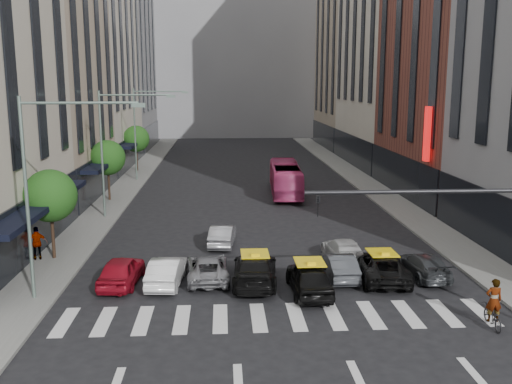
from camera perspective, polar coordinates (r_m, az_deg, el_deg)
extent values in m
plane|color=black|center=(23.22, 3.02, -13.82)|extent=(160.00, 160.00, 0.00)
cube|color=slate|center=(52.64, -13.29, 0.06)|extent=(3.00, 96.00, 0.15)
cube|color=slate|center=(53.70, 11.67, 0.33)|extent=(3.00, 96.00, 0.15)
cube|color=tan|center=(51.12, -20.51, 12.80)|extent=(8.00, 16.00, 24.00)
cube|color=beige|center=(69.02, -16.36, 17.37)|extent=(8.00, 20.00, 36.00)
cube|color=gray|center=(87.34, -13.45, 14.08)|extent=(8.00, 18.00, 30.00)
cube|color=brown|center=(51.86, 19.17, 13.95)|extent=(8.00, 18.00, 26.00)
cube|color=tan|center=(88.24, 9.55, 13.54)|extent=(8.00, 18.00, 28.00)
cube|color=gray|center=(106.31, -2.20, 15.36)|extent=(30.00, 10.00, 36.00)
cylinder|color=black|center=(33.31, -19.68, -3.62)|extent=(0.18, 0.18, 3.15)
sphere|color=#1A4814|center=(32.90, -19.89, -0.35)|extent=(2.88, 2.88, 2.88)
cylinder|color=black|center=(48.54, -14.51, 1.08)|extent=(0.18, 0.18, 3.15)
sphere|color=#1A4814|center=(48.26, -14.62, 3.34)|extent=(2.88, 2.88, 2.88)
cylinder|color=black|center=(64.14, -11.83, 3.51)|extent=(0.18, 0.18, 3.15)
sphere|color=#1A4814|center=(63.93, -11.89, 5.23)|extent=(2.88, 2.88, 2.88)
cylinder|color=gray|center=(26.86, -21.94, -0.75)|extent=(0.16, 0.16, 9.00)
cylinder|color=gray|center=(25.69, -17.26, 8.50)|extent=(5.00, 0.12, 0.12)
cube|color=gray|center=(25.22, -11.66, 8.50)|extent=(0.60, 0.25, 0.18)
cylinder|color=gray|center=(42.14, -15.16, 3.62)|extent=(0.16, 0.16, 9.00)
cylinder|color=gray|center=(41.41, -12.01, 9.48)|extent=(5.00, 0.12, 0.12)
cube|color=gray|center=(41.12, -8.52, 9.44)|extent=(0.60, 0.25, 0.18)
cylinder|color=gray|center=(57.81, -12.00, 5.64)|extent=(0.16, 0.16, 9.00)
cylinder|color=gray|center=(57.28, -9.66, 9.89)|extent=(5.00, 0.12, 0.12)
cube|color=gray|center=(57.07, -7.12, 9.85)|extent=(0.60, 0.25, 0.18)
cylinder|color=black|center=(21.84, 17.98, 0.06)|extent=(10.00, 0.16, 0.16)
imported|color=black|center=(20.73, 6.23, -1.44)|extent=(0.13, 0.16, 0.80)
cube|color=red|center=(43.79, 16.75, 5.58)|extent=(0.30, 0.70, 4.00)
imported|color=maroon|center=(28.71, -13.31, -7.66)|extent=(2.00, 4.31, 1.43)
imported|color=silver|center=(28.34, -8.91, -7.81)|extent=(1.79, 4.24, 1.36)
imported|color=gray|center=(28.76, -4.84, -7.58)|extent=(2.22, 4.47, 1.22)
imported|color=black|center=(28.09, -0.11, -7.69)|extent=(2.47, 5.32, 1.50)
imported|color=black|center=(26.96, 5.36, -8.55)|extent=(1.88, 4.47, 1.51)
imported|color=#42454A|center=(29.19, 8.31, -7.31)|extent=(1.40, 3.91, 1.28)
imported|color=black|center=(29.35, 12.44, -7.26)|extent=(2.72, 5.13, 1.37)
imported|color=#36393C|center=(30.27, 16.42, -7.06)|extent=(1.96, 4.28, 1.21)
imported|color=#A5A5AA|center=(34.57, -3.39, -4.32)|extent=(1.77, 4.03, 1.29)
imported|color=silver|center=(31.84, 8.74, -5.78)|extent=(1.95, 4.47, 1.28)
imported|color=#D63F7E|center=(49.99, 2.97, 1.34)|extent=(2.93, 10.35, 2.85)
imported|color=black|center=(25.32, 22.57, -11.42)|extent=(0.71, 1.75, 0.90)
imported|color=gray|center=(24.86, 22.79, -8.53)|extent=(0.68, 0.47, 1.79)
imported|color=gray|center=(33.47, -21.05, -4.80)|extent=(1.17, 0.76, 1.85)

